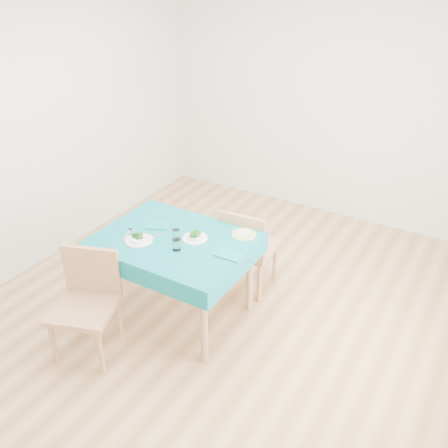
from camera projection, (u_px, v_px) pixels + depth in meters
The scene contains 16 objects.
room_shell at pixel (224, 167), 3.83m from camera, with size 4.02×4.52×2.73m.
table at pixel (176, 277), 4.23m from camera, with size 1.24×0.94×0.76m, color #095F68.
chair_near at pixel (81, 294), 3.71m from camera, with size 0.45×0.50×1.14m, color #A0714B.
chair_far at pixel (250, 235), 4.50m from camera, with size 0.45×0.49×1.12m, color #A0714B.
bowl_near at pixel (139, 238), 4.00m from camera, with size 0.22×0.22×0.07m, color white, non-canonical shape.
bowl_far at pixel (195, 236), 4.03m from camera, with size 0.21×0.21×0.06m, color white, non-canonical shape.
fork_near at pixel (127, 234), 4.10m from camera, with size 0.03×0.20×0.00m, color silver.
knife_near at pixel (154, 238), 4.05m from camera, with size 0.02×0.22×0.00m, color silver.
fork_far at pixel (188, 237), 4.07m from camera, with size 0.02×0.16×0.00m, color silver.
knife_far at pixel (232, 254), 3.84m from camera, with size 0.02×0.22×0.00m, color silver.
napkin_near at pixel (158, 225), 4.23m from camera, with size 0.20×0.14×0.01m, color #0D6B73.
napkin_far at pixel (230, 254), 3.83m from camera, with size 0.22×0.15×0.01m, color #0D6B73.
tumbler_center at pixel (176, 234), 4.03m from camera, with size 0.06×0.06×0.08m, color white.
tumbler_side at pixel (177, 245), 3.88m from camera, with size 0.07×0.07×0.09m, color white.
side_plate at pixel (244, 234), 4.10m from camera, with size 0.21×0.21×0.01m, color #B4DA6A.
bread_slice at pixel (244, 233), 4.09m from camera, with size 0.10×0.10×0.02m, color beige.
Camera 1 is at (1.83, -3.06, 2.83)m, focal length 40.00 mm.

